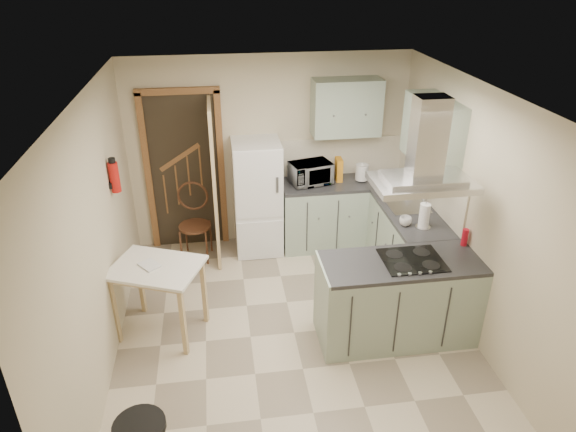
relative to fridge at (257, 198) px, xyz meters
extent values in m
plane|color=beige|center=(0.20, -1.80, -0.75)|extent=(4.20, 4.20, 0.00)
plane|color=silver|center=(0.20, -1.80, 1.75)|extent=(4.20, 4.20, 0.00)
plane|color=beige|center=(0.20, 0.30, 0.50)|extent=(3.60, 0.00, 3.60)
plane|color=beige|center=(-1.60, -1.80, 0.50)|extent=(0.00, 4.20, 4.20)
plane|color=beige|center=(2.00, -1.80, 0.50)|extent=(0.00, 4.20, 4.20)
cube|color=brown|center=(-0.90, 0.27, 0.30)|extent=(1.10, 0.12, 2.10)
cube|color=white|center=(0.00, 0.00, 0.00)|extent=(0.60, 0.60, 1.50)
cube|color=#9EB2A0|center=(0.86, 0.00, -0.30)|extent=(1.08, 0.60, 0.90)
cube|color=#9EB2A0|center=(1.70, -0.68, -0.30)|extent=(0.60, 1.95, 0.90)
cube|color=beige|center=(1.16, 0.29, 0.40)|extent=(1.68, 0.02, 0.50)
cube|color=#9EB2A0|center=(1.15, 0.12, 1.10)|extent=(0.85, 0.35, 0.70)
cube|color=#9EB2A0|center=(1.82, -0.95, 1.10)|extent=(0.35, 0.90, 0.70)
cube|color=#9EB2A0|center=(1.22, -1.98, -0.30)|extent=(1.55, 0.65, 0.90)
cube|color=black|center=(1.32, -1.98, 0.16)|extent=(0.58, 0.50, 0.01)
cube|color=silver|center=(1.32, -1.98, 0.97)|extent=(0.90, 0.55, 0.10)
cube|color=silver|center=(1.70, -0.85, 0.16)|extent=(0.45, 0.40, 0.01)
cylinder|color=#B2140F|center=(-1.54, -0.90, 0.75)|extent=(0.10, 0.10, 0.32)
cube|color=#DCB287|center=(-1.15, -1.57, -0.35)|extent=(1.04, 0.92, 0.81)
cube|color=#4C2719|center=(-0.82, -0.12, -0.29)|extent=(0.47, 0.47, 0.92)
imported|color=black|center=(0.69, 0.02, 0.29)|extent=(0.58, 0.46, 0.28)
cylinder|color=white|center=(1.37, 0.00, 0.27)|extent=(0.17, 0.17, 0.24)
cube|color=orange|center=(1.08, 0.07, 0.30)|extent=(0.09, 0.20, 0.29)
imported|color=silver|center=(1.84, -0.47, 0.24)|extent=(0.10, 0.10, 0.18)
cylinder|color=white|center=(1.68, -1.34, 0.29)|extent=(0.12, 0.12, 0.29)
imported|color=silver|center=(1.51, -1.27, 0.20)|extent=(0.13, 0.13, 0.10)
cylinder|color=red|center=(1.95, -1.77, 0.24)|extent=(0.07, 0.07, 0.18)
imported|color=#A63A37|center=(-1.27, -1.60, 0.10)|extent=(0.25, 0.26, 0.09)
camera|label=1|loc=(-0.48, -5.98, 2.79)|focal=32.00mm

